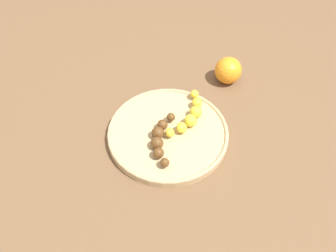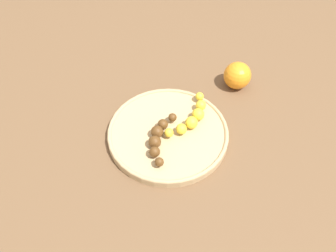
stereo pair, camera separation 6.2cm
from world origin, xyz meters
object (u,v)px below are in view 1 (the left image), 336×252
Objects in this scene: orange_fruit at (228,70)px; fruit_bowl at (168,133)px; banana_yellow at (190,115)px; banana_overripe at (160,138)px.

fruit_bowl is at bearing -101.97° from orange_fruit.
fruit_bowl is 0.07m from banana_yellow.
orange_fruit is at bearing 82.14° from banana_yellow.
orange_fruit reaches higher than fruit_bowl.
banana_yellow is at bearing -129.59° from banana_overripe.
banana_overripe is at bearing -109.24° from banana_yellow.
banana_overripe is 0.30m from orange_fruit.
fruit_bowl is 0.27m from orange_fruit.
banana_overripe is (-0.00, -0.04, 0.02)m from fruit_bowl.
orange_fruit is (0.06, 0.26, 0.03)m from fruit_bowl.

